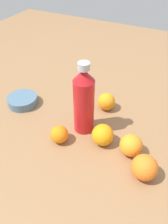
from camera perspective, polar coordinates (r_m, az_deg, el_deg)
The scene contains 8 objects.
ground_plane at distance 0.87m, azimuth 0.86°, elevation -4.40°, with size 2.40×2.40×0.00m, color olive.
water_bottle at distance 0.78m, azimuth -0.00°, elevation 2.91°, with size 0.08×0.08×0.28m.
orange_0 at distance 0.77m, azimuth 11.97°, elevation -8.36°, with size 0.08×0.08×0.08m, color orange.
orange_1 at distance 0.80m, azimuth -6.35°, elevation -5.73°, with size 0.07×0.07×0.07m, color orange.
orange_2 at distance 0.79m, azimuth 4.81°, elevation -5.86°, with size 0.08×0.08×0.08m, color orange.
orange_3 at distance 0.72m, azimuth 15.25°, elevation -13.55°, with size 0.08×0.08×0.08m, color orange.
orange_4 at distance 0.94m, azimuth 5.79°, elevation 2.67°, with size 0.07×0.07×0.07m, color orange.
ceramic_bowl at distance 1.01m, azimuth -15.47°, elevation 2.88°, with size 0.13×0.13×0.04m, color slate.
Camera 1 is at (-0.56, -0.27, 0.61)m, focal length 35.62 mm.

